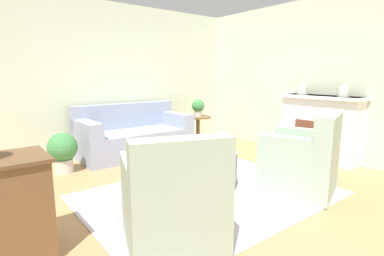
# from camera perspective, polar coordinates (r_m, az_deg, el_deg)

# --- Properties ---
(ground_plane) EXTENTS (16.00, 16.00, 0.00)m
(ground_plane) POSITION_cam_1_polar(r_m,az_deg,el_deg) (3.81, 3.39, -12.60)
(ground_plane) COLOR #AD7F51
(wall_back) EXTENTS (9.74, 0.12, 2.80)m
(wall_back) POSITION_cam_1_polar(r_m,az_deg,el_deg) (6.03, -15.41, 9.10)
(wall_back) COLOR beige
(wall_back) RESTS_ON ground_plane
(wall_right) EXTENTS (0.12, 9.44, 2.80)m
(wall_right) POSITION_cam_1_polar(r_m,az_deg,el_deg) (5.75, 25.13, 8.48)
(wall_right) COLOR beige
(wall_right) RESTS_ON ground_plane
(rug) EXTENTS (2.97, 2.17, 0.01)m
(rug) POSITION_cam_1_polar(r_m,az_deg,el_deg) (3.80, 3.39, -12.53)
(rug) COLOR #BCB2C1
(rug) RESTS_ON ground_plane
(couch) EXTENTS (2.02, 0.98, 0.93)m
(couch) POSITION_cam_1_polar(r_m,az_deg,el_deg) (5.69, -11.03, -1.57)
(couch) COLOR #8E99B2
(couch) RESTS_ON ground_plane
(armchair_left) EXTENTS (1.02, 1.04, 1.00)m
(armchair_left) POSITION_cam_1_polar(r_m,az_deg,el_deg) (2.63, -3.51, -14.23)
(armchair_left) COLOR #9EB29E
(armchair_left) RESTS_ON rug
(armchair_right) EXTENTS (1.02, 1.04, 1.00)m
(armchair_right) POSITION_cam_1_polar(r_m,az_deg,el_deg) (4.01, 20.49, -6.21)
(armchair_right) COLOR #9EB29E
(armchair_right) RESTS_ON rug
(ottoman_table) EXTENTS (0.78, 0.78, 0.48)m
(ottoman_table) POSITION_cam_1_polar(r_m,az_deg,el_deg) (3.95, 2.90, -6.97)
(ottoman_table) COLOR #8E99B2
(ottoman_table) RESTS_ON rug
(side_table) EXTENTS (0.54, 0.54, 0.61)m
(side_table) POSITION_cam_1_polar(r_m,az_deg,el_deg) (6.32, 1.16, 0.52)
(side_table) COLOR brown
(side_table) RESTS_ON ground_plane
(fireplace) EXTENTS (0.44, 1.42, 1.12)m
(fireplace) POSITION_cam_1_polar(r_m,az_deg,el_deg) (5.61, 23.13, 0.25)
(fireplace) COLOR white
(fireplace) RESTS_ON ground_plane
(vase_mantel_near) EXTENTS (0.19, 0.19, 0.20)m
(vase_mantel_near) POSITION_cam_1_polar(r_m,az_deg,el_deg) (5.72, 20.30, 6.82)
(vase_mantel_near) COLOR silver
(vase_mantel_near) RESTS_ON fireplace
(vase_mantel_far) EXTENTS (0.18, 0.18, 0.21)m
(vase_mantel_far) POSITION_cam_1_polar(r_m,az_deg,el_deg) (5.37, 26.89, 6.22)
(vase_mantel_far) COLOR silver
(vase_mantel_far) RESTS_ON fireplace
(potted_plant_on_side_table) EXTENTS (0.26, 0.26, 0.36)m
(potted_plant_on_side_table) POSITION_cam_1_polar(r_m,az_deg,el_deg) (6.26, 1.17, 4.10)
(potted_plant_on_side_table) COLOR beige
(potted_plant_on_side_table) RESTS_ON side_table
(potted_plant_floor) EXTENTS (0.44, 0.44, 0.61)m
(potted_plant_floor) POSITION_cam_1_polar(r_m,az_deg,el_deg) (4.93, -23.41, -3.90)
(potted_plant_floor) COLOR beige
(potted_plant_floor) RESTS_ON ground_plane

